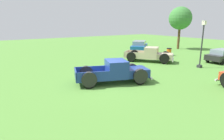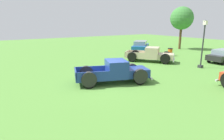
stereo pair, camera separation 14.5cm
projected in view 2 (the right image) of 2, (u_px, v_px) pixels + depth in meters
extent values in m
plane|color=#548C38|center=(108.00, 83.00, 13.39)|extent=(80.00, 80.00, 0.00)
cube|color=navy|center=(136.00, 72.00, 13.80)|extent=(1.99, 1.98, 0.56)
cube|color=silver|center=(146.00, 71.00, 13.97)|extent=(1.34, 0.54, 0.47)
sphere|color=silver|center=(143.00, 69.00, 14.55)|extent=(0.21, 0.21, 0.21)
sphere|color=silver|center=(150.00, 73.00, 13.37)|extent=(0.21, 0.21, 0.21)
cube|color=navy|center=(116.00, 69.00, 13.41)|extent=(2.07, 1.84, 1.18)
cube|color=#8C9EA8|center=(125.00, 65.00, 13.49)|extent=(1.41, 0.55, 0.52)
cube|color=navy|center=(91.00, 78.00, 13.17)|extent=(2.35, 2.61, 0.10)
cube|color=navy|center=(90.00, 70.00, 13.86)|extent=(0.82, 2.05, 0.56)
cube|color=navy|center=(93.00, 76.00, 12.31)|extent=(0.82, 2.05, 0.56)
cube|color=navy|center=(76.00, 74.00, 12.86)|extent=(1.64, 0.67, 0.56)
cylinder|color=black|center=(132.00, 73.00, 14.68)|extent=(0.48, 0.81, 0.78)
cylinder|color=#B7B7BC|center=(132.00, 73.00, 14.69)|extent=(0.34, 0.38, 0.31)
cylinder|color=black|center=(132.00, 70.00, 14.64)|extent=(0.61, 1.02, 0.99)
cylinder|color=black|center=(140.00, 79.00, 13.05)|extent=(0.48, 0.81, 0.78)
cylinder|color=#B7B7BC|center=(140.00, 79.00, 13.04)|extent=(0.34, 0.38, 0.31)
cylinder|color=black|center=(140.00, 76.00, 13.01)|extent=(0.61, 1.02, 0.99)
cylinder|color=black|center=(86.00, 75.00, 13.94)|extent=(0.48, 0.81, 0.78)
cylinder|color=#B7B7BC|center=(86.00, 75.00, 13.95)|extent=(0.34, 0.38, 0.31)
cylinder|color=black|center=(86.00, 73.00, 13.89)|extent=(0.61, 1.02, 0.99)
cylinder|color=black|center=(89.00, 82.00, 12.31)|extent=(0.48, 0.81, 0.78)
cylinder|color=#B7B7BC|center=(89.00, 82.00, 12.30)|extent=(0.34, 0.38, 0.31)
cylinder|color=black|center=(89.00, 79.00, 12.26)|extent=(0.61, 1.02, 0.99)
cube|color=silver|center=(147.00, 75.00, 14.06)|extent=(1.79, 0.74, 0.12)
cube|color=#C6B793|center=(166.00, 56.00, 20.03)|extent=(2.13, 2.13, 0.55)
cube|color=silver|center=(174.00, 57.00, 19.78)|extent=(0.89, 1.13, 0.46)
sphere|color=silver|center=(174.00, 56.00, 20.34)|extent=(0.20, 0.20, 0.20)
sphere|color=silver|center=(173.00, 58.00, 19.22)|extent=(0.20, 0.20, 0.20)
cube|color=#C6B793|center=(152.00, 53.00, 20.42)|extent=(2.06, 2.13, 1.16)
cube|color=#8C9EA8|center=(158.00, 51.00, 20.16)|extent=(0.92, 1.18, 0.51)
cube|color=#C6B793|center=(136.00, 57.00, 21.10)|extent=(2.70, 2.62, 0.10)
cube|color=#C6B793|center=(138.00, 53.00, 21.75)|extent=(1.73, 1.35, 0.55)
cube|color=#C6B793|center=(135.00, 55.00, 20.28)|extent=(1.73, 1.35, 0.55)
cube|color=#C6B793|center=(127.00, 53.00, 21.35)|extent=(1.09, 1.38, 0.55)
cylinder|color=black|center=(166.00, 58.00, 20.87)|extent=(0.74, 0.64, 0.76)
cylinder|color=#B7B7BC|center=(166.00, 58.00, 20.88)|extent=(0.39, 0.38, 0.31)
cylinder|color=black|center=(166.00, 56.00, 20.83)|extent=(0.94, 0.81, 0.97)
cylinder|color=black|center=(165.00, 60.00, 19.33)|extent=(0.74, 0.64, 0.76)
cylinder|color=#B7B7BC|center=(165.00, 61.00, 19.32)|extent=(0.39, 0.38, 0.31)
cylinder|color=black|center=(165.00, 59.00, 19.28)|extent=(0.94, 0.81, 0.97)
cylinder|color=black|center=(136.00, 56.00, 21.96)|extent=(0.74, 0.64, 0.76)
cylinder|color=#B7B7BC|center=(136.00, 56.00, 21.97)|extent=(0.39, 0.38, 0.31)
cylinder|color=black|center=(136.00, 54.00, 21.92)|extent=(0.94, 0.81, 0.97)
cylinder|color=black|center=(132.00, 58.00, 20.42)|extent=(0.74, 0.64, 0.76)
cylinder|color=#B7B7BC|center=(132.00, 58.00, 20.41)|extent=(0.39, 0.38, 0.31)
cylinder|color=black|center=(132.00, 57.00, 20.37)|extent=(0.94, 0.81, 0.97)
cube|color=silver|center=(174.00, 60.00, 19.84)|extent=(1.20, 1.52, 0.12)
sphere|color=silver|center=(220.00, 75.00, 12.86)|extent=(0.20, 0.20, 0.20)
cube|color=#195699|center=(141.00, 47.00, 27.47)|extent=(4.45, 4.70, 0.63)
cube|color=#7F939E|center=(141.00, 43.00, 27.18)|extent=(2.89, 2.98, 0.58)
cylinder|color=black|center=(136.00, 48.00, 29.23)|extent=(0.60, 0.64, 0.67)
cylinder|color=black|center=(148.00, 48.00, 28.79)|extent=(0.60, 0.64, 0.67)
cylinder|color=black|center=(133.00, 51.00, 26.31)|extent=(0.60, 0.64, 0.67)
cylinder|color=black|center=(145.00, 51.00, 25.87)|extent=(0.60, 0.64, 0.67)
cube|color=black|center=(224.00, 57.00, 20.34)|extent=(1.69, 4.06, 0.55)
cube|color=#7F939E|center=(224.00, 52.00, 20.14)|extent=(1.41, 2.28, 0.51)
cylinder|color=black|center=(223.00, 57.00, 21.74)|extent=(0.19, 0.59, 0.59)
cylinder|color=black|center=(209.00, 60.00, 20.27)|extent=(0.19, 0.59, 0.59)
cylinder|color=black|center=(223.00, 62.00, 19.08)|extent=(0.19, 0.59, 0.59)
cube|color=#2D2D33|center=(200.00, 66.00, 17.94)|extent=(0.36, 0.36, 0.25)
cylinder|color=#2D2D33|center=(203.00, 45.00, 17.47)|extent=(0.12, 0.12, 3.61)
cube|color=#F2EACC|center=(205.00, 23.00, 16.99)|extent=(0.28, 0.28, 0.36)
cone|color=#2D2D33|center=(206.00, 21.00, 16.95)|extent=(0.32, 0.32, 0.14)
cylinder|color=orange|center=(170.00, 52.00, 24.22)|extent=(0.56, 0.56, 0.85)
cylinder|color=black|center=(170.00, 49.00, 24.10)|extent=(0.59, 0.59, 0.10)
cylinder|color=brown|center=(180.00, 38.00, 29.98)|extent=(0.36, 0.36, 3.37)
sphere|color=#3D7F38|center=(182.00, 18.00, 29.26)|extent=(3.41, 3.41, 3.41)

